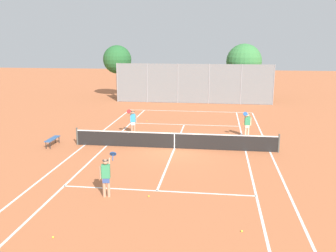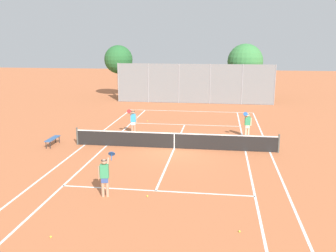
% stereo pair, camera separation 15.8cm
% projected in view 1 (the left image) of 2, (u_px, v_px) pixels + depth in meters
% --- Properties ---
extents(ground_plane, '(120.00, 120.00, 0.00)m').
position_uv_depth(ground_plane, '(174.00, 148.00, 22.04)').
color(ground_plane, '#BC663D').
extents(court_line_markings, '(11.10, 23.90, 0.01)m').
position_uv_depth(court_line_markings, '(174.00, 148.00, 22.03)').
color(court_line_markings, white).
rests_on(court_line_markings, ground).
extents(tennis_net, '(12.00, 0.10, 1.07)m').
position_uv_depth(tennis_net, '(174.00, 140.00, 21.92)').
color(tennis_net, '#474C47').
rests_on(tennis_net, ground).
extents(player_near_side, '(0.57, 0.81, 1.77)m').
position_uv_depth(player_near_side, '(106.00, 175.00, 15.08)').
color(player_near_side, tan).
rests_on(player_near_side, ground).
extents(player_far_left, '(0.54, 0.84, 1.77)m').
position_uv_depth(player_far_left, '(133.00, 121.00, 25.25)').
color(player_far_left, tan).
rests_on(player_far_left, ground).
extents(player_far_right, '(0.60, 0.79, 1.77)m').
position_uv_depth(player_far_right, '(247.00, 123.00, 24.41)').
color(player_far_right, beige).
rests_on(player_far_right, ground).
extents(loose_tennis_ball_0, '(0.07, 0.07, 0.07)m').
position_uv_depth(loose_tennis_ball_0, '(149.00, 196.00, 15.24)').
color(loose_tennis_ball_0, '#D1DB33').
rests_on(loose_tennis_ball_0, ground).
extents(loose_tennis_ball_1, '(0.07, 0.07, 0.07)m').
position_uv_depth(loose_tennis_ball_1, '(244.00, 124.00, 28.29)').
color(loose_tennis_ball_1, '#D1DB33').
rests_on(loose_tennis_ball_1, ground).
extents(loose_tennis_ball_2, '(0.07, 0.07, 0.07)m').
position_uv_depth(loose_tennis_ball_2, '(242.00, 231.00, 12.45)').
color(loose_tennis_ball_2, '#D1DB33').
rests_on(loose_tennis_ball_2, ground).
extents(loose_tennis_ball_3, '(0.07, 0.07, 0.07)m').
position_uv_depth(loose_tennis_ball_3, '(147.00, 121.00, 29.35)').
color(loose_tennis_ball_3, '#D1DB33').
rests_on(loose_tennis_ball_3, ground).
extents(loose_tennis_ball_4, '(0.07, 0.07, 0.07)m').
position_uv_depth(loose_tennis_ball_4, '(53.00, 237.00, 12.07)').
color(loose_tennis_ball_4, '#D1DB33').
rests_on(loose_tennis_ball_4, ground).
extents(courtside_bench, '(0.36, 1.50, 0.47)m').
position_uv_depth(courtside_bench, '(52.00, 139.00, 22.50)').
color(courtside_bench, '#33598C').
rests_on(courtside_bench, ground).
extents(back_fence, '(15.71, 0.08, 3.95)m').
position_uv_depth(back_fence, '(193.00, 84.00, 37.29)').
color(back_fence, gray).
rests_on(back_fence, ground).
extents(tree_behind_left, '(3.07, 3.07, 5.70)m').
position_uv_depth(tree_behind_left, '(118.00, 61.00, 40.72)').
color(tree_behind_left, brown).
rests_on(tree_behind_left, ground).
extents(tree_behind_right, '(3.76, 3.76, 5.87)m').
position_uv_depth(tree_behind_right, '(243.00, 63.00, 39.88)').
color(tree_behind_right, brown).
rests_on(tree_behind_right, ground).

